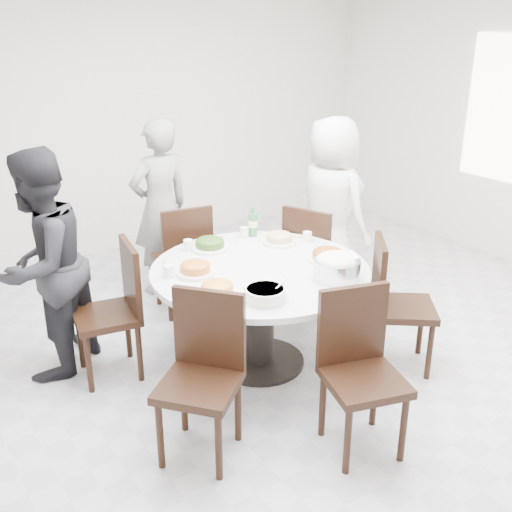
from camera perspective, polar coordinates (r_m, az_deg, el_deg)
floor at (r=4.41m, az=4.72°, el=-10.31°), size 6.00×6.00×0.01m
wall_back at (r=6.41m, az=-12.36°, el=12.89°), size 6.00×0.01×2.80m
dining_table at (r=4.24m, az=0.38°, el=-5.80°), size 1.50×1.50×0.75m
chair_ne at (r=4.99m, az=5.72°, el=-0.27°), size 0.55×0.55×0.95m
chair_n at (r=5.03m, az=-7.10°, el=-0.11°), size 0.48×0.48×0.95m
chair_nw at (r=4.20m, az=-14.11°, el=-5.28°), size 0.49×0.49×0.95m
chair_sw at (r=3.37m, az=-5.49°, el=-11.90°), size 0.59×0.59×0.95m
chair_s at (r=3.45m, az=10.31°, el=-11.31°), size 0.53×0.53×0.95m
chair_se at (r=4.30m, az=13.92°, el=-4.57°), size 0.59×0.59×0.95m
diner_right at (r=5.27m, az=7.16°, el=4.56°), size 0.57×0.82×1.58m
diner_middle at (r=5.34m, az=-9.11°, el=4.55°), size 0.60×0.43×1.56m
diner_left at (r=4.25m, az=-19.66°, el=-0.90°), size 0.98×0.95×1.58m
dish_greens at (r=4.40m, az=-4.41°, el=1.04°), size 0.27×0.27×0.07m
dish_pale at (r=4.51m, az=2.22°, el=1.60°), size 0.25×0.25×0.07m
dish_orange at (r=3.98m, az=-5.80°, el=-1.28°), size 0.26×0.26×0.07m
dish_redbrown at (r=4.21m, az=6.84°, el=-0.05°), size 0.28×0.28×0.07m
dish_tofu at (r=3.68m, az=-3.72°, el=-3.27°), size 0.26×0.26×0.07m
rice_bowl at (r=3.92m, az=7.68°, el=-1.25°), size 0.31×0.31×0.13m
soup_bowl at (r=3.61m, az=0.88°, el=-3.66°), size 0.26×0.26×0.08m
beverage_bottle at (r=4.63m, az=-0.30°, el=3.30°), size 0.07×0.07×0.24m
tea_cups at (r=4.55m, az=-4.58°, el=1.83°), size 0.07×0.07×0.08m
chopsticks at (r=4.60m, az=-4.79°, el=1.61°), size 0.24×0.04×0.01m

